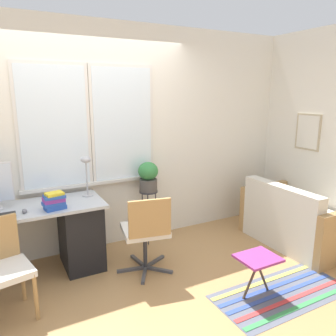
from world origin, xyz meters
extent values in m
plane|color=tan|center=(0.00, 0.00, 0.00)|extent=(14.00, 14.00, 0.00)
cube|color=white|center=(0.00, 0.71, 1.35)|extent=(9.00, 0.06, 2.70)
cube|color=silver|center=(-0.37, 0.68, 1.52)|extent=(0.79, 0.02, 1.40)
cube|color=white|center=(-0.37, 0.67, 1.52)|extent=(0.72, 0.01, 1.33)
cube|color=silver|center=(0.44, 0.68, 1.52)|extent=(0.79, 0.02, 1.40)
cube|color=white|center=(0.44, 0.67, 1.52)|extent=(0.72, 0.01, 1.33)
cube|color=silver|center=(0.04, 0.68, 0.83)|extent=(1.64, 0.11, 0.04)
cube|color=white|center=(2.84, 0.00, 1.35)|extent=(0.06, 9.00, 2.70)
cube|color=tan|center=(2.81, -0.07, 1.37)|extent=(0.02, 0.38, 0.49)
cube|color=silver|center=(2.80, -0.07, 1.37)|extent=(0.01, 0.33, 0.44)
cube|color=black|center=(-0.23, 0.32, 0.36)|extent=(0.40, 0.55, 0.73)
ellipsoid|color=slate|center=(-0.77, 0.18, 0.78)|extent=(0.05, 0.08, 0.04)
cylinder|color=#ADADB2|center=(-0.10, 0.42, 0.77)|extent=(0.12, 0.12, 0.01)
cylinder|color=#ADADB2|center=(-0.10, 0.42, 0.96)|extent=(0.02, 0.02, 0.38)
ellipsoid|color=#ADADB2|center=(-0.10, 0.42, 1.17)|extent=(0.11, 0.11, 0.07)
cube|color=#2851B2|center=(-0.50, 0.14, 0.78)|extent=(0.22, 0.16, 0.04)
cube|color=#2851B2|center=(-0.51, 0.15, 0.82)|extent=(0.22, 0.17, 0.03)
cube|color=purple|center=(-0.50, 0.16, 0.86)|extent=(0.21, 0.16, 0.04)
cube|color=#2851B2|center=(-0.50, 0.14, 0.89)|extent=(0.20, 0.16, 0.03)
cube|color=yellow|center=(-0.49, 0.14, 0.92)|extent=(0.18, 0.15, 0.03)
cylinder|color=#B2844C|center=(-0.79, -0.43, 0.22)|extent=(0.04, 0.04, 0.43)
cylinder|color=#B2844C|center=(-0.86, -0.08, 0.22)|extent=(0.04, 0.04, 0.43)
cube|color=silver|center=(-1.00, -0.29, 0.43)|extent=(0.48, 0.47, 0.06)
cube|color=#47474C|center=(0.21, -0.07, 0.01)|extent=(0.32, 0.10, 0.03)
cube|color=#47474C|center=(0.29, -0.24, 0.01)|extent=(0.19, 0.29, 0.03)
cube|color=#47474C|center=(0.47, -0.22, 0.01)|extent=(0.24, 0.26, 0.03)
cube|color=#47474C|center=(0.51, -0.03, 0.01)|extent=(0.30, 0.16, 0.03)
cube|color=#47474C|center=(0.34, 0.06, 0.01)|extent=(0.07, 0.32, 0.03)
cylinder|color=#333338|center=(0.36, -0.10, 0.23)|extent=(0.04, 0.04, 0.40)
cube|color=silver|center=(0.36, -0.10, 0.46)|extent=(0.54, 0.53, 0.06)
cube|color=#B2844C|center=(0.32, -0.33, 0.68)|extent=(0.43, 0.12, 0.38)
cube|color=silver|center=(2.35, -0.41, 0.21)|extent=(0.80, 1.13, 0.43)
cube|color=silver|center=(2.03, -0.41, 0.61)|extent=(0.16, 1.13, 0.38)
cube|color=#A87F4C|center=(2.35, 0.20, 0.32)|extent=(0.80, 0.09, 0.63)
cylinder|color=#333338|center=(0.68, 0.50, 0.68)|extent=(0.23, 0.23, 0.02)
cylinder|color=#333338|center=(0.78, 0.50, 0.33)|extent=(0.01, 0.01, 0.67)
cylinder|color=#333338|center=(0.63, 0.59, 0.33)|extent=(0.01, 0.01, 0.67)
cylinder|color=#333338|center=(0.63, 0.42, 0.33)|extent=(0.01, 0.01, 0.67)
cylinder|color=#514C47|center=(0.68, 0.50, 0.76)|extent=(0.22, 0.22, 0.15)
ellipsoid|color=#388442|center=(0.68, 0.50, 0.94)|extent=(0.25, 0.25, 0.22)
cube|color=#565B6B|center=(1.34, -1.14, 0.00)|extent=(1.36, 0.62, 0.01)
cube|color=#388E4C|center=(1.34, -1.36, 0.01)|extent=(1.34, 0.05, 0.00)
cube|color=#C63838|center=(1.34, -1.25, 0.01)|extent=(1.34, 0.05, 0.00)
cube|color=#334C99|center=(1.34, -1.14, 0.01)|extent=(1.34, 0.05, 0.00)
cube|color=#334C99|center=(1.34, -1.02, 0.01)|extent=(1.34, 0.05, 0.00)
cube|color=#DBCC4C|center=(1.34, -0.91, 0.01)|extent=(1.34, 0.05, 0.00)
cube|color=#93337A|center=(1.10, -1.03, 0.38)|extent=(0.37, 0.32, 0.02)
cylinder|color=#4C3D2D|center=(1.04, -1.03, 0.19)|extent=(0.20, 0.02, 0.38)
cylinder|color=#4C3D2D|center=(1.17, -1.03, 0.19)|extent=(0.20, 0.02, 0.38)
camera|label=1|loc=(-0.94, -3.10, 1.89)|focal=35.00mm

